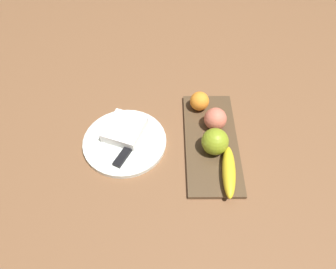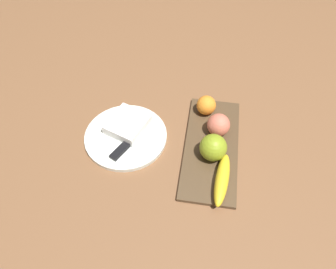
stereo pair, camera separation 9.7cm
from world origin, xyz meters
TOP-DOWN VIEW (x-y plane):
  - ground_plane at (0.00, 0.00)m, footprint 2.40×2.40m
  - fruit_tray at (-0.03, 0.01)m, footprint 0.39×0.16m
  - apple at (-0.07, 0.01)m, footprint 0.08×0.08m
  - banana at (-0.15, -0.02)m, footprint 0.17×0.05m
  - orange_near_apple at (0.11, 0.04)m, footprint 0.06×0.06m
  - peach at (0.03, 0.00)m, footprint 0.07×0.07m
  - dinner_plate at (-0.03, 0.28)m, footprint 0.26×0.26m
  - folded_napkin at (0.00, 0.28)m, footprint 0.15×0.14m
  - knife at (-0.07, 0.27)m, footprint 0.17×0.10m

SIDE VIEW (x-z plane):
  - ground_plane at x=0.00m, z-range 0.00..0.00m
  - fruit_tray at x=-0.03m, z-range 0.00..0.01m
  - dinner_plate at x=-0.03m, z-range 0.00..0.01m
  - knife at x=-0.07m, z-range 0.01..0.02m
  - folded_napkin at x=0.00m, z-range 0.01..0.05m
  - banana at x=-0.15m, z-range 0.01..0.05m
  - orange_near_apple at x=0.11m, z-range 0.01..0.08m
  - peach at x=0.03m, z-range 0.01..0.08m
  - apple at x=-0.07m, z-range 0.01..0.09m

